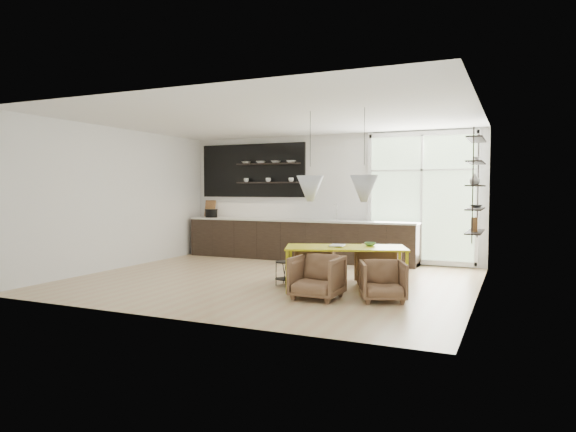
# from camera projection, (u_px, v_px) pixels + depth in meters

# --- Properties ---
(room) EXTENTS (7.02, 6.01, 2.91)m
(room) POSITION_uv_depth(u_px,v_px,m) (323.00, 198.00, 9.93)
(room) COLOR tan
(room) RESTS_ON ground
(kitchen_run) EXTENTS (5.54, 0.69, 2.75)m
(kitchen_run) POSITION_uv_depth(u_px,v_px,m) (295.00, 234.00, 11.95)
(kitchen_run) COLOR black
(kitchen_run) RESTS_ON ground
(right_shelving) EXTENTS (0.26, 1.22, 1.90)m
(right_shelving) POSITION_uv_depth(u_px,v_px,m) (475.00, 189.00, 8.86)
(right_shelving) COLOR black
(right_shelving) RESTS_ON ground
(dining_table) EXTENTS (2.12, 1.47, 0.71)m
(dining_table) POSITION_uv_depth(u_px,v_px,m) (346.00, 250.00, 8.34)
(dining_table) COLOR #BCB409
(dining_table) RESTS_ON ground
(armchair_back_left) EXTENTS (0.84, 0.86, 0.64)m
(armchair_back_left) POSITION_uv_depth(u_px,v_px,m) (315.00, 263.00, 9.22)
(armchair_back_left) COLOR brown
(armchair_back_left) RESTS_ON ground
(armchair_back_right) EXTENTS (0.79, 0.81, 0.67)m
(armchair_back_right) POSITION_uv_depth(u_px,v_px,m) (379.00, 264.00, 8.94)
(armchair_back_right) COLOR brown
(armchair_back_right) RESTS_ON ground
(armchair_front_left) EXTENTS (0.72, 0.74, 0.65)m
(armchair_front_left) POSITION_uv_depth(u_px,v_px,m) (317.00, 277.00, 7.67)
(armchair_front_left) COLOR brown
(armchair_front_left) RESTS_ON ground
(armchair_front_right) EXTENTS (0.83, 0.84, 0.59)m
(armchair_front_right) POSITION_uv_depth(u_px,v_px,m) (383.00, 281.00, 7.51)
(armchair_front_right) COLOR brown
(armchair_front_right) RESTS_ON ground
(wire_stool) EXTENTS (0.33, 0.33, 0.42)m
(wire_stool) POSITION_uv_depth(u_px,v_px,m) (285.00, 270.00, 8.73)
(wire_stool) COLOR black
(wire_stool) RESTS_ON ground
(table_book) EXTENTS (0.27, 0.33, 0.03)m
(table_book) POSITION_uv_depth(u_px,v_px,m) (330.00, 245.00, 8.39)
(table_book) COLOR white
(table_book) RESTS_ON dining_table
(table_bowl) EXTENTS (0.25, 0.25, 0.06)m
(table_bowl) POSITION_uv_depth(u_px,v_px,m) (370.00, 244.00, 8.46)
(table_bowl) COLOR #50844B
(table_bowl) RESTS_ON dining_table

